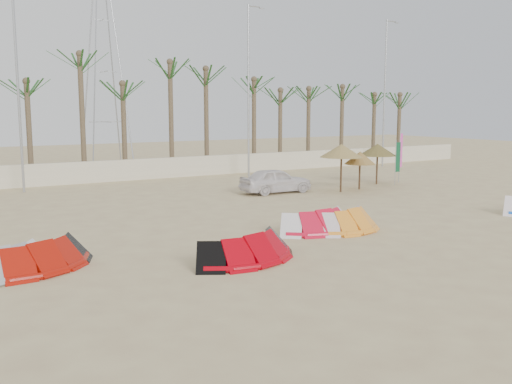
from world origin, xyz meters
TOP-DOWN VIEW (x-y plane):
  - ground at (0.00, 0.00)m, footprint 120.00×120.00m
  - boundary_wall at (0.00, 22.00)m, footprint 60.00×0.30m
  - palm_line at (0.67, 23.50)m, footprint 52.00×4.00m
  - lamp_b at (-5.96, 20.00)m, footprint 1.25×0.14m
  - lamp_c at (8.04, 20.00)m, footprint 1.25×0.14m
  - lamp_d at (20.04, 20.00)m, footprint 1.25×0.14m
  - pylon at (1.00, 28.00)m, footprint 3.00×3.00m
  - kite_red_left at (-8.39, 4.26)m, footprint 3.97×2.70m
  - kite_red_mid at (-2.90, 2.05)m, footprint 3.82×2.26m
  - kite_red_right at (1.38, 4.14)m, footprint 3.41×1.71m
  - kite_orange at (2.42, 3.65)m, footprint 3.23×2.06m
  - parasol_left at (8.49, 11.17)m, footprint 2.29×2.29m
  - parasol_mid at (10.05, 11.45)m, footprint 1.73×1.73m
  - parasol_right at (12.39, 12.57)m, footprint 2.20×2.20m
  - flag_pink at (14.16, 12.36)m, footprint 0.44×0.19m
  - flag_green at (13.08, 11.59)m, footprint 0.45×0.09m
  - car at (5.35, 12.74)m, footprint 3.96×1.77m

SIDE VIEW (x-z plane):
  - ground at x=0.00m, z-range 0.00..0.00m
  - pylon at x=1.00m, z-range -7.00..7.00m
  - kite_orange at x=2.42m, z-range -0.03..0.87m
  - kite_red_right at x=1.38m, z-range -0.03..0.87m
  - kite_red_mid at x=-2.90m, z-range -0.03..0.87m
  - kite_red_left at x=-8.39m, z-range -0.03..0.87m
  - boundary_wall at x=0.00m, z-range 0.00..1.30m
  - car at x=5.35m, z-range 0.00..1.32m
  - flag_green at x=13.08m, z-range 0.25..2.89m
  - parasol_mid at x=10.05m, z-range 0.69..2.80m
  - flag_pink at x=14.16m, z-range 0.29..3.42m
  - parasol_right at x=12.39m, z-range 0.84..3.23m
  - parasol_left at x=8.49m, z-range 0.93..3.50m
  - lamp_b at x=-5.96m, z-range 0.27..11.27m
  - lamp_c at x=8.04m, z-range 0.27..11.27m
  - lamp_d at x=20.04m, z-range 0.27..11.27m
  - palm_line at x=0.67m, z-range 2.59..10.29m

